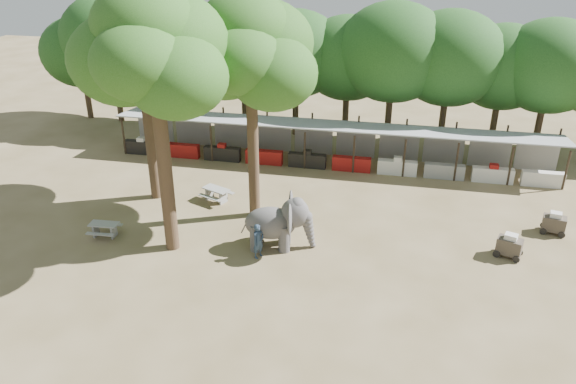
% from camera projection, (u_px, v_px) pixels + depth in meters
% --- Properties ---
extents(ground, '(100.00, 100.00, 0.00)m').
position_uv_depth(ground, '(287.00, 286.00, 23.95)').
color(ground, brown).
rests_on(ground, ground).
extents(vendor_stalls, '(28.00, 2.99, 2.80)m').
position_uv_depth(vendor_stalls, '(332.00, 146.00, 35.65)').
color(vendor_stalls, gray).
rests_on(vendor_stalls, ground).
extents(yard_tree_left, '(7.10, 6.90, 11.02)m').
position_uv_depth(yard_tree_left, '(140.00, 49.00, 28.41)').
color(yard_tree_left, '#332316').
rests_on(yard_tree_left, ground).
extents(yard_tree_center, '(7.10, 6.90, 12.04)m').
position_uv_depth(yard_tree_center, '(152.00, 52.00, 23.01)').
color(yard_tree_center, '#332316').
rests_on(yard_tree_center, ground).
extents(yard_tree_back, '(7.10, 6.90, 11.36)m').
position_uv_depth(yard_tree_back, '(249.00, 52.00, 26.28)').
color(yard_tree_back, '#332316').
rests_on(yard_tree_back, ground).
extents(backdrop_trees, '(46.46, 5.95, 8.33)m').
position_uv_depth(backdrop_trees, '(344.00, 60.00, 38.32)').
color(backdrop_trees, '#332316').
rests_on(backdrop_trees, ground).
extents(elephant, '(3.49, 2.62, 2.61)m').
position_uv_depth(elephant, '(279.00, 222.00, 26.30)').
color(elephant, '#444242').
rests_on(elephant, ground).
extents(handler, '(0.66, 0.73, 1.69)m').
position_uv_depth(handler, '(258.00, 241.00, 25.67)').
color(handler, '#26384C').
rests_on(handler, ground).
extents(picnic_table_near, '(1.48, 1.35, 0.70)m').
position_uv_depth(picnic_table_near, '(104.00, 228.00, 27.56)').
color(picnic_table_near, gray).
rests_on(picnic_table_near, ground).
extents(picnic_table_far, '(1.92, 1.84, 0.76)m').
position_uv_depth(picnic_table_far, '(216.00, 193.00, 31.06)').
color(picnic_table_far, gray).
rests_on(picnic_table_far, ground).
extents(cart_front, '(1.40, 1.15, 1.18)m').
position_uv_depth(cart_front, '(509.00, 246.00, 25.82)').
color(cart_front, '#372D24').
rests_on(cart_front, ground).
extents(cart_back, '(1.31, 1.00, 1.15)m').
position_uv_depth(cart_back, '(554.00, 223.00, 27.79)').
color(cart_back, '#372D24').
rests_on(cart_back, ground).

